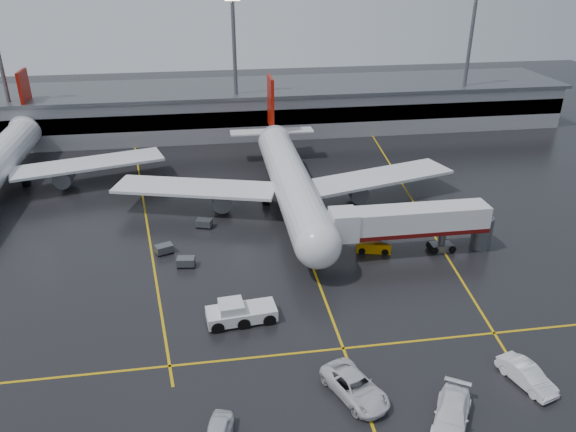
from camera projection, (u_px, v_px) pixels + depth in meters
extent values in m
plane|color=black|center=(301.00, 237.00, 69.73)|extent=(220.00, 220.00, 0.00)
cube|color=gold|center=(301.00, 237.00, 69.73)|extent=(0.25, 90.00, 0.02)
cube|color=gold|center=(343.00, 348.00, 50.13)|extent=(60.00, 0.25, 0.02)
cube|color=gold|center=(145.00, 213.00, 75.89)|extent=(9.99, 69.35, 0.02)
cube|color=gold|center=(410.00, 196.00, 81.10)|extent=(7.57, 69.64, 0.02)
cube|color=gray|center=(260.00, 109.00, 110.75)|extent=(120.00, 18.00, 8.00)
cube|color=black|center=(265.00, 118.00, 102.69)|extent=(120.00, 0.40, 3.00)
cube|color=#595B60|center=(259.00, 87.00, 108.88)|extent=(122.00, 19.00, 0.60)
cylinder|color=#595B60|center=(4.00, 79.00, 95.54)|extent=(0.70, 0.70, 25.00)
cylinder|color=#595B60|center=(235.00, 72.00, 101.03)|extent=(0.70, 0.70, 25.00)
cube|color=#FFE5B2|center=(232.00, 0.00, 95.65)|extent=(2.60, 0.90, 0.20)
cylinder|color=#595B60|center=(467.00, 65.00, 107.21)|extent=(0.70, 0.70, 25.00)
cylinder|color=silver|center=(291.00, 182.00, 75.03)|extent=(5.20, 36.00, 5.20)
sphere|color=silver|center=(318.00, 245.00, 59.00)|extent=(5.20, 5.20, 5.20)
cone|color=silver|center=(272.00, 133.00, 93.48)|extent=(4.94, 8.00, 4.94)
cube|color=#950E03|center=(271.00, 103.00, 92.24)|extent=(0.50, 5.50, 8.50)
cube|color=silver|center=(272.00, 131.00, 93.39)|extent=(14.00, 3.00, 0.25)
cube|color=silver|center=(195.00, 188.00, 75.38)|extent=(22.80, 11.83, 0.40)
cube|color=silver|center=(379.00, 177.00, 78.95)|extent=(22.80, 11.83, 0.40)
cylinder|color=#595B60|center=(222.00, 198.00, 75.57)|extent=(2.60, 4.50, 2.60)
cylinder|color=#595B60|center=(356.00, 190.00, 78.18)|extent=(2.60, 4.50, 2.60)
cylinder|color=#595B60|center=(312.00, 257.00, 63.06)|extent=(0.56, 0.56, 2.00)
cylinder|color=#595B60|center=(266.00, 196.00, 78.65)|extent=(0.56, 0.56, 2.00)
cylinder|color=#595B60|center=(310.00, 194.00, 79.53)|extent=(0.56, 0.56, 2.00)
cylinder|color=black|center=(312.00, 261.00, 63.30)|extent=(0.40, 1.10, 1.10)
cylinder|color=black|center=(266.00, 199.00, 78.85)|extent=(1.00, 1.40, 1.40)
cylinder|color=black|center=(310.00, 197.00, 79.73)|extent=(1.00, 1.40, 1.40)
cone|color=silver|center=(30.00, 123.00, 98.40)|extent=(4.94, 8.00, 4.94)
cube|color=#950E03|center=(26.00, 95.00, 97.16)|extent=(0.50, 5.50, 8.50)
cube|color=silver|center=(29.00, 122.00, 98.31)|extent=(14.00, 3.00, 0.25)
cube|color=silver|center=(88.00, 164.00, 83.87)|extent=(22.80, 11.83, 0.40)
cylinder|color=#595B60|center=(65.00, 176.00, 83.10)|extent=(2.60, 4.50, 2.60)
cylinder|color=#595B60|center=(26.00, 180.00, 84.45)|extent=(0.56, 0.56, 2.00)
cylinder|color=black|center=(26.00, 182.00, 84.65)|extent=(1.00, 1.40, 1.40)
cube|color=silver|center=(412.00, 220.00, 64.13)|extent=(18.00, 3.20, 3.00)
cube|color=#4D0909|center=(411.00, 230.00, 64.69)|extent=(18.00, 3.30, 0.50)
cube|color=silver|center=(344.00, 224.00, 63.00)|extent=(3.00, 3.40, 3.30)
cylinder|color=#595B60|center=(442.00, 239.00, 65.93)|extent=(0.80, 0.80, 3.00)
cube|color=#595B60|center=(441.00, 247.00, 66.39)|extent=(2.60, 1.60, 0.90)
cylinder|color=#595B60|center=(482.00, 233.00, 66.40)|extent=(2.40, 2.40, 4.00)
cylinder|color=black|center=(432.00, 248.00, 66.24)|extent=(0.90, 1.80, 0.90)
cylinder|color=black|center=(450.00, 246.00, 66.54)|extent=(0.90, 1.80, 0.90)
cube|color=silver|center=(241.00, 314.00, 53.50)|extent=(6.94, 3.32, 1.15)
cube|color=silver|center=(231.00, 307.00, 52.87)|extent=(2.51, 2.51, 0.96)
cube|color=black|center=(231.00, 307.00, 52.87)|extent=(2.26, 2.26, 0.86)
cylinder|color=black|center=(216.00, 320.00, 53.09)|extent=(1.52, 2.98, 1.25)
cylinder|color=black|center=(242.00, 316.00, 53.64)|extent=(1.52, 2.98, 1.25)
cylinder|color=black|center=(267.00, 313.00, 54.20)|extent=(1.52, 2.98, 1.25)
cube|color=#C87900|center=(373.00, 246.00, 66.20)|extent=(4.36, 2.66, 1.24)
cube|color=#595B60|center=(374.00, 237.00, 65.69)|extent=(4.05, 1.97, 1.42)
cylinder|color=black|center=(362.00, 248.00, 66.45)|extent=(1.25, 2.06, 0.79)
cylinder|color=black|center=(385.00, 249.00, 66.20)|extent=(1.25, 2.06, 0.79)
imported|color=silver|center=(355.00, 387.00, 44.46)|extent=(5.27, 7.17, 1.81)
imported|color=white|center=(452.00, 414.00, 41.89)|extent=(5.33, 6.55, 1.78)
imported|color=white|center=(527.00, 375.00, 45.71)|extent=(3.32, 5.61, 1.75)
cube|color=#595B60|center=(186.00, 261.00, 62.92)|extent=(2.15, 1.54, 0.90)
cylinder|color=black|center=(179.00, 267.00, 62.66)|extent=(0.40, 0.20, 0.40)
cylinder|color=black|center=(193.00, 267.00, 62.69)|extent=(0.40, 0.20, 0.40)
cylinder|color=black|center=(180.00, 263.00, 63.56)|extent=(0.40, 0.20, 0.40)
cylinder|color=black|center=(194.00, 263.00, 63.59)|extent=(0.40, 0.20, 0.40)
cube|color=#595B60|center=(164.00, 248.00, 65.63)|extent=(2.34, 1.94, 0.90)
cylinder|color=black|center=(160.00, 255.00, 65.09)|extent=(0.40, 0.20, 0.40)
cylinder|color=black|center=(173.00, 252.00, 65.81)|extent=(0.40, 0.20, 0.40)
cylinder|color=black|center=(157.00, 252.00, 65.87)|extent=(0.40, 0.20, 0.40)
cylinder|color=black|center=(170.00, 249.00, 66.59)|extent=(0.40, 0.20, 0.40)
cube|color=#595B60|center=(204.00, 223.00, 71.87)|extent=(2.31, 1.87, 0.90)
cylinder|color=black|center=(197.00, 227.00, 71.75)|extent=(0.40, 0.20, 0.40)
cylinder|color=black|center=(209.00, 228.00, 71.51)|extent=(0.40, 0.20, 0.40)
cylinder|color=black|center=(200.00, 224.00, 72.64)|extent=(0.40, 0.20, 0.40)
cylinder|color=black|center=(211.00, 225.00, 72.40)|extent=(0.40, 0.20, 0.40)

